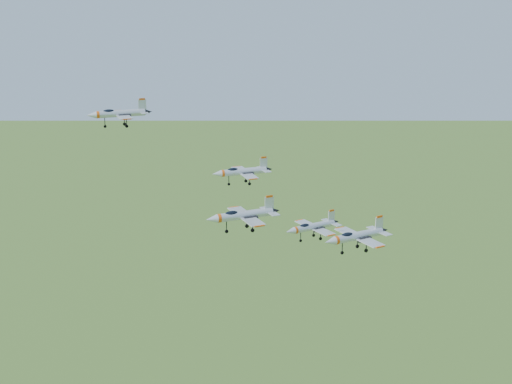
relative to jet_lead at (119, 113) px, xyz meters
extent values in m
cylinder|color=silver|center=(0.36, 0.05, -0.03)|extent=(9.22, 2.49, 1.32)
cone|color=silver|center=(-5.07, -0.66, -0.03)|extent=(1.98, 1.54, 1.32)
cone|color=black|center=(5.59, 0.73, -0.03)|extent=(1.55, 1.30, 1.12)
ellipsoid|color=black|center=(-1.85, -0.24, 0.47)|extent=(2.34, 1.23, 0.84)
cube|color=silver|center=(0.93, -2.74, -0.28)|extent=(2.89, 4.73, 0.14)
cube|color=silver|center=(0.19, 2.89, -0.28)|extent=(2.89, 4.73, 0.14)
cube|color=silver|center=(4.48, 0.59, 1.34)|extent=(1.52, 0.32, 2.13)
cube|color=#D8510F|center=(4.48, 0.59, 2.45)|extent=(1.12, 0.29, 0.36)
cylinder|color=silver|center=(20.75, -15.10, -8.72)|extent=(8.42, 2.16, 1.20)
cone|color=silver|center=(15.78, -15.68, -8.72)|extent=(1.80, 1.39, 1.20)
cone|color=black|center=(25.54, -14.54, -8.72)|extent=(1.41, 1.17, 1.02)
ellipsoid|color=black|center=(18.73, -15.33, -8.27)|extent=(2.12, 1.10, 0.76)
cube|color=silver|center=(21.24, -17.65, -8.95)|extent=(2.59, 4.29, 0.13)
cube|color=silver|center=(20.64, -12.50, -8.95)|extent=(2.59, 4.29, 0.13)
cube|color=silver|center=(24.52, -14.66, -7.47)|extent=(1.39, 0.27, 1.95)
cube|color=#D8510F|center=(24.52, -14.66, -6.45)|extent=(1.03, 0.25, 0.32)
cylinder|color=silver|center=(19.10, -23.61, -14.04)|extent=(10.03, 3.21, 1.44)
cone|color=silver|center=(13.23, -24.69, -14.04)|extent=(2.21, 1.77, 1.44)
cone|color=black|center=(24.74, -22.58, -14.04)|extent=(1.74, 1.48, 1.22)
ellipsoid|color=black|center=(16.71, -24.05, -13.50)|extent=(2.58, 1.45, 0.91)
cube|color=silver|center=(19.87, -26.61, -14.32)|extent=(3.38, 5.24, 0.15)
cube|color=silver|center=(18.75, -20.53, -14.32)|extent=(3.38, 5.24, 0.15)
cube|color=silver|center=(23.55, -22.79, -12.55)|extent=(1.65, 0.43, 2.32)
cube|color=#D8510F|center=(23.55, -22.79, -11.34)|extent=(1.22, 0.37, 0.39)
cylinder|color=silver|center=(37.41, -4.84, -23.70)|extent=(9.65, 4.47, 1.40)
cone|color=silver|center=(31.89, -6.73, -23.70)|extent=(2.29, 1.96, 1.40)
cone|color=black|center=(42.72, -3.03, -23.70)|extent=(1.82, 1.62, 1.19)
ellipsoid|color=black|center=(35.16, -5.61, -23.18)|extent=(2.57, 1.72, 0.89)
cube|color=silver|center=(38.59, -7.63, -23.97)|extent=(3.88, 5.30, 0.15)
cube|color=silver|center=(36.63, -1.91, -23.97)|extent=(3.88, 5.30, 0.15)
cube|color=silver|center=(41.59, -3.41, -22.25)|extent=(1.57, 0.65, 2.27)
cube|color=#D8510F|center=(41.59, -3.41, -21.06)|extent=(1.17, 0.53, 0.38)
cylinder|color=silver|center=(39.10, -24.76, -18.96)|extent=(10.11, 4.36, 1.46)
cone|color=silver|center=(33.29, -26.54, -18.96)|extent=(2.36, 1.99, 1.46)
cone|color=black|center=(44.70, -23.06, -18.96)|extent=(1.87, 1.65, 1.24)
ellipsoid|color=black|center=(36.73, -25.49, -18.41)|extent=(2.68, 1.73, 0.93)
cube|color=silver|center=(40.23, -27.71, -19.24)|extent=(3.92, 5.49, 0.16)
cube|color=silver|center=(38.39, -21.69, -19.24)|extent=(3.92, 5.49, 0.16)
cube|color=silver|center=(43.51, -23.42, -17.44)|extent=(1.65, 0.62, 2.36)
cube|color=#D8510F|center=(43.51, -23.42, -16.20)|extent=(1.23, 0.51, 0.39)
camera|label=1|loc=(-4.82, -135.10, 22.60)|focal=50.00mm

